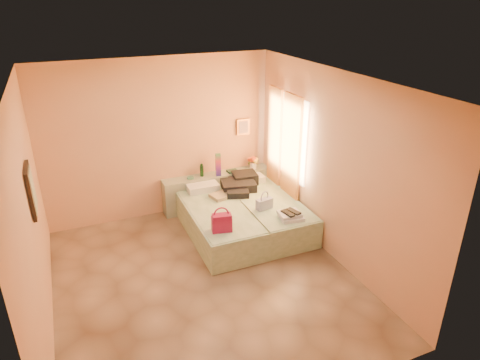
# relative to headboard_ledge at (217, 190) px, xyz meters

# --- Properties ---
(ground) EXTENTS (4.50, 4.50, 0.00)m
(ground) POSITION_rel_headboard_ledge_xyz_m (-0.98, -2.10, -0.33)
(ground) COLOR tan
(ground) RESTS_ON ground
(room_walls) EXTENTS (4.02, 4.51, 2.81)m
(room_walls) POSITION_rel_headboard_ledge_xyz_m (-0.77, -1.53, 1.46)
(room_walls) COLOR #E2A979
(room_walls) RESTS_ON ground
(headboard_ledge) EXTENTS (2.05, 0.30, 0.65)m
(headboard_ledge) POSITION_rel_headboard_ledge_xyz_m (0.00, 0.00, 0.00)
(headboard_ledge) COLOR #9FAA8B
(headboard_ledge) RESTS_ON ground
(bed_left) EXTENTS (0.92, 2.01, 0.50)m
(bed_left) POSITION_rel_headboard_ledge_xyz_m (-0.38, -1.05, -0.08)
(bed_left) COLOR beige
(bed_left) RESTS_ON ground
(bed_right) EXTENTS (0.92, 2.01, 0.50)m
(bed_right) POSITION_rel_headboard_ledge_xyz_m (0.52, -1.05, -0.08)
(bed_right) COLOR beige
(bed_right) RESTS_ON ground
(water_bottle) EXTENTS (0.07, 0.07, 0.23)m
(water_bottle) POSITION_rel_headboard_ledge_xyz_m (-0.29, 0.01, 0.44)
(water_bottle) COLOR #153B1C
(water_bottle) RESTS_ON headboard_ledge
(rainbow_box) EXTENTS (0.11, 0.11, 0.41)m
(rainbow_box) POSITION_rel_headboard_ledge_xyz_m (-0.00, -0.07, 0.53)
(rainbow_box) COLOR #A11340
(rainbow_box) RESTS_ON headboard_ledge
(small_dish) EXTENTS (0.13, 0.13, 0.03)m
(small_dish) POSITION_rel_headboard_ledge_xyz_m (-0.52, -0.02, 0.34)
(small_dish) COLOR #457F65
(small_dish) RESTS_ON headboard_ledge
(green_book) EXTENTS (0.20, 0.15, 0.03)m
(green_book) POSITION_rel_headboard_ledge_xyz_m (0.30, -0.03, 0.34)
(green_book) COLOR #254631
(green_book) RESTS_ON headboard_ledge
(flower_vase) EXTENTS (0.28, 0.28, 0.29)m
(flower_vase) POSITION_rel_headboard_ledge_xyz_m (0.72, -0.02, 0.47)
(flower_vase) COLOR white
(flower_vase) RESTS_ON headboard_ledge
(magenta_handbag) EXTENTS (0.32, 0.22, 0.28)m
(magenta_handbag) POSITION_rel_headboard_ledge_xyz_m (-0.56, -1.70, 0.31)
(magenta_handbag) COLOR #A11340
(magenta_handbag) RESTS_ON bed_left
(khaki_garment) EXTENTS (0.41, 0.36, 0.06)m
(khaki_garment) POSITION_rel_headboard_ledge_xyz_m (-0.17, -0.66, 0.20)
(khaki_garment) COLOR tan
(khaki_garment) RESTS_ON bed_left
(clothes_pile) EXTENTS (0.77, 0.77, 0.19)m
(clothes_pile) POSITION_rel_headboard_ledge_xyz_m (0.28, -0.48, 0.27)
(clothes_pile) COLOR black
(clothes_pile) RESTS_ON bed_right
(blue_handbag) EXTENTS (0.29, 0.16, 0.17)m
(blue_handbag) POSITION_rel_headboard_ledge_xyz_m (0.32, -1.33, 0.26)
(blue_handbag) COLOR #40559B
(blue_handbag) RESTS_ON bed_right
(towel_stack) EXTENTS (0.39, 0.35, 0.10)m
(towel_stack) POSITION_rel_headboard_ledge_xyz_m (0.56, -1.79, 0.23)
(towel_stack) COLOR white
(towel_stack) RESTS_ON bed_right
(sandal_pair) EXTENTS (0.23, 0.27, 0.03)m
(sandal_pair) POSITION_rel_headboard_ledge_xyz_m (0.55, -1.80, 0.29)
(sandal_pair) COLOR black
(sandal_pair) RESTS_ON towel_stack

